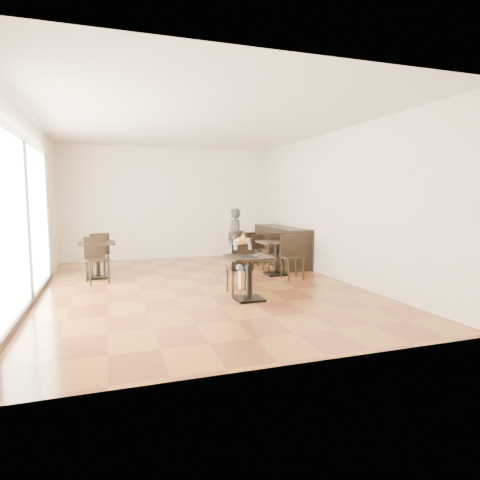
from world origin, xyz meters
name	(u,v)px	position (x,y,z in m)	size (l,w,h in m)	color
floor	(200,287)	(0.00, 0.00, 0.00)	(6.00, 8.00, 0.01)	brown
ceiling	(198,123)	(0.00, 0.00, 3.20)	(6.00, 8.00, 0.01)	silver
wall_back	(169,204)	(0.00, 4.00, 1.60)	(6.00, 0.01, 3.20)	white
wall_front	(284,215)	(0.00, -4.00, 1.60)	(6.00, 0.01, 3.20)	white
wall_left	(29,208)	(-3.00, 0.00, 1.60)	(0.01, 8.00, 3.20)	white
wall_right	(333,206)	(3.00, 0.00, 1.60)	(0.01, 8.00, 3.20)	white
storefront_window	(26,221)	(-2.97, -0.50, 1.40)	(0.04, 4.50, 2.60)	white
child_table	(249,278)	(0.58, -1.30, 0.39)	(0.73, 0.73, 0.77)	black
child_chair	(239,268)	(0.58, -0.75, 0.47)	(0.42, 0.42, 0.93)	black
child	(239,262)	(0.58, -0.75, 0.59)	(0.42, 0.59, 1.17)	gray
plate	(251,256)	(0.58, -1.40, 0.78)	(0.26, 0.26, 0.02)	black
pizza_slice	(242,240)	(0.58, -0.94, 1.01)	(0.27, 0.21, 0.06)	#F0C076
adult_patron	(235,237)	(1.45, 2.30, 0.75)	(0.55, 0.36, 1.50)	#323136
cafe_table_mid	(276,258)	(1.93, 0.66, 0.39)	(0.74, 0.74, 0.78)	black
cafe_table_left	(98,260)	(-1.96, 1.59, 0.40)	(0.75, 0.75, 0.80)	black
cafe_table_back	(250,250)	(1.99, 2.60, 0.33)	(0.62, 0.62, 0.65)	black
chair_mid_a	(273,251)	(2.09, 1.21, 0.47)	(0.42, 0.42, 0.94)	black
chair_mid_b	(293,258)	(2.09, 0.11, 0.47)	(0.42, 0.42, 0.94)	black
chair_left_a	(98,253)	(-1.96, 2.14, 0.48)	(0.43, 0.43, 0.96)	black
chair_left_b	(97,260)	(-1.96, 1.04, 0.48)	(0.43, 0.43, 0.96)	black
chair_back_a	(247,245)	(2.10, 3.15, 0.39)	(0.35, 0.35, 0.79)	black
chair_back_b	(261,250)	(2.10, 2.05, 0.39)	(0.35, 0.35, 0.79)	black
service_counter	(281,246)	(2.65, 2.00, 0.50)	(0.60, 2.40, 1.00)	black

